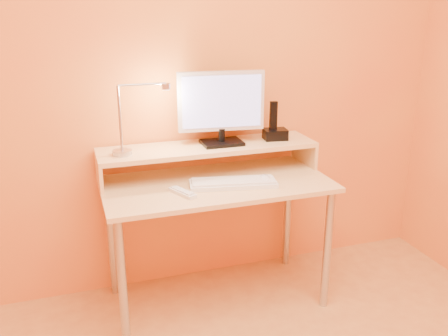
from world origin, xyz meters
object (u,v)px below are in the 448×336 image
object	(u,v)px
keyboard	(233,184)
remote_control	(182,193)
monitor_panel	(221,101)
mouse	(265,179)
phone_dock	(275,134)
lamp_base	(122,152)

from	to	relation	value
keyboard	remote_control	size ratio (longest dim) A/B	2.62
monitor_panel	mouse	xyz separation A→B (m)	(0.16, -0.25, -0.38)
mouse	remote_control	size ratio (longest dim) A/B	0.67
keyboard	mouse	size ratio (longest dim) A/B	3.89
phone_dock	remote_control	world-z (taller)	phone_dock
lamp_base	mouse	world-z (taller)	lamp_base
lamp_base	mouse	distance (m)	0.75
mouse	lamp_base	bearing A→B (deg)	171.64
monitor_panel	phone_dock	size ratio (longest dim) A/B	3.63
lamp_base	keyboard	xyz separation A→B (m)	(0.53, -0.20, -0.16)
keyboard	mouse	world-z (taller)	mouse
remote_control	monitor_panel	bearing A→B (deg)	18.71
lamp_base	keyboard	size ratio (longest dim) A/B	0.22
lamp_base	keyboard	bearing A→B (deg)	-20.83
keyboard	monitor_panel	bearing A→B (deg)	97.67
phone_dock	mouse	world-z (taller)	phone_dock
lamp_base	phone_dock	size ratio (longest dim) A/B	0.77
mouse	remote_control	xyz separation A→B (m)	(-0.45, -0.03, -0.01)
lamp_base	phone_dock	distance (m)	0.87
phone_dock	remote_control	xyz separation A→B (m)	(-0.61, -0.27, -0.18)
remote_control	phone_dock	bearing A→B (deg)	-1.25
mouse	remote_control	distance (m)	0.45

